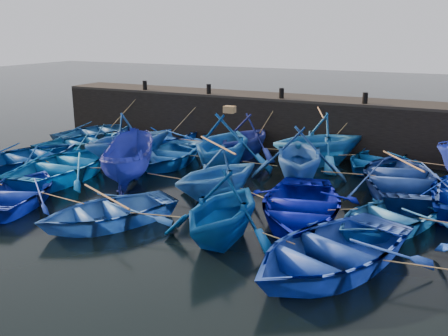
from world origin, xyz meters
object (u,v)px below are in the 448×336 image
at_px(boat_13, 27,157).
at_px(wooden_crate, 230,109).
at_px(boat_8, 168,154).
at_px(boat_0, 97,132).

height_order(boat_13, wooden_crate, wooden_crate).
distance_m(boat_8, wooden_crate, 3.72).
bearing_deg(boat_0, boat_8, 173.46).
bearing_deg(boat_13, boat_8, -136.89).
distance_m(boat_0, wooden_crate, 9.69).
distance_m(boat_13, wooden_crate, 9.03).
distance_m(boat_0, boat_13, 5.90).
xyz_separation_m(boat_8, boat_13, (-5.10, -3.28, 0.05)).
relative_size(boat_13, wooden_crate, 11.68).
height_order(boat_0, wooden_crate, wooden_crate).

